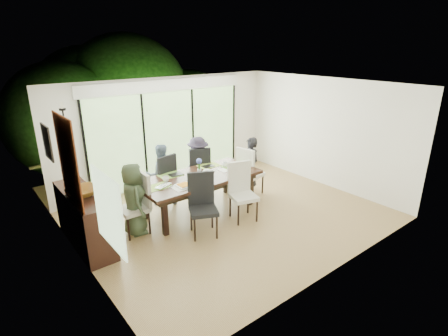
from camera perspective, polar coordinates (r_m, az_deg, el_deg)
floor at (r=7.50m, az=1.20°, el=-7.76°), size 6.00×5.00×0.01m
ceiling at (r=6.70m, az=1.37°, el=13.29°), size 6.00×5.00×0.01m
wall_back at (r=8.98m, az=-9.04°, el=5.92°), size 6.00×0.02×2.70m
wall_front at (r=5.42m, az=18.51°, el=-4.23°), size 6.00×0.02×2.70m
wall_left at (r=5.67m, az=-22.91°, el=-3.71°), size 0.02×5.00×2.70m
wall_right at (r=9.13m, az=16.06°, el=5.62°), size 0.02×5.00×2.70m
glass_doors at (r=8.99m, az=-8.86°, el=4.94°), size 4.20×0.02×2.30m
blinds_header at (r=8.74m, az=-9.28°, el=13.19°), size 4.40×0.06×0.28m
mullion_a at (r=8.19m, az=-21.64°, el=2.32°), size 0.05×0.04×2.30m
mullion_b at (r=8.67m, az=-12.84°, el=4.14°), size 0.05×0.04×2.30m
mullion_c at (r=9.33m, az=-5.09°, el=5.65°), size 0.05×0.04×2.30m
mullion_d at (r=10.14m, az=1.55°, el=6.86°), size 0.05×0.04×2.30m
side_window at (r=4.56m, az=-18.35°, el=-6.72°), size 0.02×0.90×1.00m
deck at (r=10.15m, az=-11.12°, el=-0.89°), size 6.00×1.80×0.10m
rail_top at (r=10.65m, az=-13.35°, el=3.33°), size 6.00×0.08×0.06m
foliage_left at (r=10.80m, az=-24.76°, el=7.15°), size 3.20×3.20×3.20m
foliage_mid at (r=11.98m, az=-15.46°, el=11.08°), size 4.00×4.00×4.00m
foliage_right at (r=12.20m, az=-5.85°, el=9.24°), size 2.80×2.80×2.80m
foliage_far at (r=12.32m, az=-21.02°, el=9.86°), size 3.60×3.60×3.60m
table_top at (r=7.39m, az=-4.13°, el=-1.53°), size 2.62×1.20×0.07m
table_apron at (r=7.42m, az=-4.11°, el=-2.24°), size 2.40×0.98×0.11m
table_leg_fl at (r=6.71m, az=-9.62°, el=-7.90°), size 0.10×0.10×0.75m
table_leg_fr at (r=7.85m, az=4.25°, el=-3.43°), size 0.10×0.10×0.75m
table_leg_bl at (r=7.41m, az=-12.90°, el=-5.38°), size 0.10×0.10×0.75m
table_leg_br at (r=8.45m, az=0.32°, el=-1.64°), size 0.10×0.10×0.75m
chair_left_end at (r=6.80m, az=-14.61°, el=-5.79°), size 0.52×0.52×1.20m
chair_right_end at (r=8.33m, az=4.43°, el=-0.40°), size 0.59×0.59×1.20m
chair_far_left at (r=7.92m, az=-10.28°, el=-1.75°), size 0.60×0.60×1.20m
chair_far_right at (r=8.40m, az=-4.30°, el=-0.22°), size 0.64×0.64×1.20m
chair_near_left at (r=6.54m, az=-3.38°, el=-6.20°), size 0.67×0.67×1.20m
chair_near_right at (r=7.11m, az=3.24°, el=-4.01°), size 0.62×0.62×1.20m
person_left_end at (r=6.77m, az=-14.53°, el=-4.95°), size 0.51×0.71×1.41m
person_right_end at (r=8.28m, az=4.35°, el=0.25°), size 0.54×0.73×1.41m
person_far_left at (r=7.87m, az=-10.25°, el=-1.09°), size 0.74×0.57×1.41m
person_far_right at (r=8.35m, az=-4.24°, el=0.41°), size 0.66×0.41×1.41m
placemat_left at (r=6.92m, az=-10.64°, el=-3.00°), size 0.48×0.35×0.01m
placemat_right at (r=7.91m, az=1.54°, el=0.26°), size 0.48×0.35×0.01m
placemat_far_l at (r=7.47m, az=-8.73°, el=-1.17°), size 0.48×0.35×0.01m
placemat_far_r at (r=7.98m, az=-2.51°, el=0.41°), size 0.48×0.35×0.01m
placemat_paper at (r=6.86m, az=-6.51°, el=-2.99°), size 0.48×0.35×0.01m
tablet_far_l at (r=7.47m, az=-7.87°, el=-1.04°), size 0.28×0.20×0.01m
tablet_far_r at (r=7.91m, az=-2.59°, el=0.30°), size 0.26×0.19×0.01m
papers at (r=7.72m, az=0.35°, el=-0.23°), size 0.33×0.24×0.00m
platter_base at (r=6.86m, az=-6.51°, el=-2.86°), size 0.28×0.28×0.03m
platter_snacks at (r=6.85m, az=-6.52°, el=-2.71°), size 0.22×0.22×0.02m
vase at (r=7.42m, az=-4.05°, el=-0.63°), size 0.09×0.09×0.13m
hyacinth_stems at (r=7.37m, az=-4.08°, el=0.33°), size 0.04×0.04×0.17m
hyacinth_blooms at (r=7.34m, az=-4.10°, el=1.13°), size 0.12×0.12×0.12m
laptop at (r=6.88m, az=-9.52°, el=-2.98°), size 0.42×0.35×0.03m
cup_a at (r=7.14m, az=-9.47°, el=-1.80°), size 0.16×0.16×0.10m
cup_b at (r=7.36m, az=-2.74°, el=-0.89°), size 0.13×0.13×0.10m
cup_c at (r=7.88m, az=0.24°, el=0.56°), size 0.18×0.18×0.10m
book at (r=7.54m, az=-2.79°, el=-0.70°), size 0.28×0.30×0.02m
sideboard at (r=6.75m, az=-21.80°, el=-7.76°), size 0.50×1.78×1.00m
bowl at (r=6.43m, az=-22.16°, el=-3.62°), size 0.53×0.53×0.13m
candlestick_base at (r=6.86m, az=-23.23°, el=-2.74°), size 0.11×0.11×0.04m
candlestick_shaft at (r=6.64m, az=-24.04°, el=2.86°), size 0.03×0.03×1.39m
candlestick_pan at (r=6.50m, az=-24.88°, el=8.68°), size 0.11×0.11×0.03m
candle at (r=6.49m, az=-24.96°, el=9.26°), size 0.04×0.04×0.11m
tapestry at (r=5.93m, az=-24.09°, el=0.74°), size 0.02×1.00×1.50m
art_frame at (r=7.14m, az=-26.93°, el=3.75°), size 0.03×0.55×0.65m
art_canvas at (r=7.15m, az=-26.77°, el=3.78°), size 0.01×0.45×0.55m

